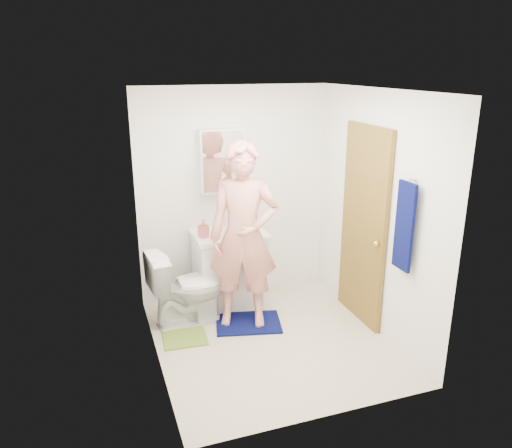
{
  "coord_description": "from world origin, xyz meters",
  "views": [
    {
      "loc": [
        -1.56,
        -4.07,
        2.62
      ],
      "look_at": [
        -0.07,
        0.25,
        1.14
      ],
      "focal_mm": 35.0,
      "sensor_mm": 36.0,
      "label": 1
    }
  ],
  "objects": [
    {
      "name": "ceiling",
      "position": [
        0.0,
        0.0,
        2.41
      ],
      "size": [
        2.2,
        2.4,
        0.02
      ],
      "primitive_type": "cube",
      "color": "white",
      "rests_on": "ground"
    },
    {
      "name": "sink_basin",
      "position": [
        -0.15,
        0.91,
        0.84
      ],
      "size": [
        0.4,
        0.4,
        0.03
      ],
      "primitive_type": "cylinder",
      "color": "white",
      "rests_on": "countertop"
    },
    {
      "name": "towel_hook",
      "position": [
        1.07,
        -0.57,
        1.67
      ],
      "size": [
        0.06,
        0.02,
        0.02
      ],
      "primitive_type": "cylinder",
      "rotation": [
        0.0,
        1.57,
        0.0
      ],
      "color": "silver",
      "rests_on": "wall_right"
    },
    {
      "name": "toilet",
      "position": [
        -0.69,
        0.61,
        0.41
      ],
      "size": [
        0.84,
        0.54,
        0.81
      ],
      "primitive_type": "imported",
      "rotation": [
        0.0,
        0.0,
        1.68
      ],
      "color": "white",
      "rests_on": "floor"
    },
    {
      "name": "wall_right",
      "position": [
        1.11,
        0.0,
        1.2
      ],
      "size": [
        0.02,
        2.4,
        2.4
      ],
      "primitive_type": "cube",
      "color": "white",
      "rests_on": "ground"
    },
    {
      "name": "door_knob",
      "position": [
        1.03,
        -0.17,
        0.95
      ],
      "size": [
        0.07,
        0.07,
        0.07
      ],
      "primitive_type": "sphere",
      "color": "gold",
      "rests_on": "door"
    },
    {
      "name": "soap_dispenser",
      "position": [
        -0.45,
        0.85,
        0.95
      ],
      "size": [
        0.12,
        0.12,
        0.2
      ],
      "primitive_type": "imported",
      "rotation": [
        0.0,
        0.0,
        0.36
      ],
      "color": "#CF6560",
      "rests_on": "countertop"
    },
    {
      "name": "wall_back",
      "position": [
        0.0,
        1.21,
        1.2
      ],
      "size": [
        2.2,
        0.02,
        2.4
      ],
      "primitive_type": "cube",
      "color": "white",
      "rests_on": "ground"
    },
    {
      "name": "vanity_cabinet",
      "position": [
        -0.15,
        0.91,
        0.4
      ],
      "size": [
        0.75,
        0.55,
        0.8
      ],
      "primitive_type": "cube",
      "color": "white",
      "rests_on": "floor"
    },
    {
      "name": "wall_front",
      "position": [
        0.0,
        -1.21,
        1.2
      ],
      "size": [
        2.2,
        0.02,
        2.4
      ],
      "primitive_type": "cube",
      "color": "white",
      "rests_on": "ground"
    },
    {
      "name": "door",
      "position": [
        1.07,
        0.15,
        1.02
      ],
      "size": [
        0.05,
        0.8,
        2.05
      ],
      "primitive_type": "cube",
      "color": "olive",
      "rests_on": "ground"
    },
    {
      "name": "toothbrush_cup",
      "position": [
        -0.02,
        0.98,
        0.9
      ],
      "size": [
        0.14,
        0.14,
        0.1
      ],
      "primitive_type": "imported",
      "rotation": [
        0.0,
        0.0,
        0.08
      ],
      "color": "#5E3A81",
      "rests_on": "countertop"
    },
    {
      "name": "wall_left",
      "position": [
        -1.11,
        0.0,
        1.2
      ],
      "size": [
        0.02,
        2.4,
        2.4
      ],
      "primitive_type": "cube",
      "color": "white",
      "rests_on": "ground"
    },
    {
      "name": "floor",
      "position": [
        0.0,
        0.0,
        -0.01
      ],
      "size": [
        2.2,
        2.4,
        0.02
      ],
      "primitive_type": "cube",
      "color": "beige",
      "rests_on": "ground"
    },
    {
      "name": "countertop",
      "position": [
        -0.15,
        0.91,
        0.83
      ],
      "size": [
        0.79,
        0.59,
        0.05
      ],
      "primitive_type": "cube",
      "color": "white",
      "rests_on": "vanity_cabinet"
    },
    {
      "name": "bath_mat",
      "position": [
        -0.11,
        0.37,
        0.01
      ],
      "size": [
        0.76,
        0.62,
        0.02
      ],
      "primitive_type": "cube",
      "rotation": [
        0.0,
        0.0,
        -0.23
      ],
      "color": "#070D48",
      "rests_on": "floor"
    },
    {
      "name": "man",
      "position": [
        -0.15,
        0.4,
        0.97
      ],
      "size": [
        0.81,
        0.67,
        1.9
      ],
      "primitive_type": "imported",
      "rotation": [
        0.0,
        0.0,
        -0.36
      ],
      "color": "#DE8B7C",
      "rests_on": "bath_mat"
    },
    {
      "name": "mirror_panel",
      "position": [
        -0.15,
        1.08,
        1.6
      ],
      "size": [
        0.46,
        0.01,
        0.66
      ],
      "primitive_type": "cube",
      "color": "white",
      "rests_on": "wall_back"
    },
    {
      "name": "medicine_cabinet",
      "position": [
        -0.15,
        1.14,
        1.6
      ],
      "size": [
        0.5,
        0.12,
        0.7
      ],
      "primitive_type": "cube",
      "color": "white",
      "rests_on": "wall_back"
    },
    {
      "name": "towel",
      "position": [
        1.03,
        -0.57,
        1.25
      ],
      "size": [
        0.03,
        0.24,
        0.8
      ],
      "primitive_type": "cube",
      "color": "#070D48",
      "rests_on": "wall_right"
    },
    {
      "name": "green_rug",
      "position": [
        -0.8,
        0.29,
        0.01
      ],
      "size": [
        0.45,
        0.39,
        0.02
      ],
      "primitive_type": "cube",
      "rotation": [
        0.0,
        0.0,
        -0.07
      ],
      "color": "olive",
      "rests_on": "floor"
    },
    {
      "name": "faucet",
      "position": [
        -0.15,
        1.09,
        0.91
      ],
      "size": [
        0.03,
        0.03,
        0.12
      ],
      "primitive_type": "cylinder",
      "color": "silver",
      "rests_on": "countertop"
    }
  ]
}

